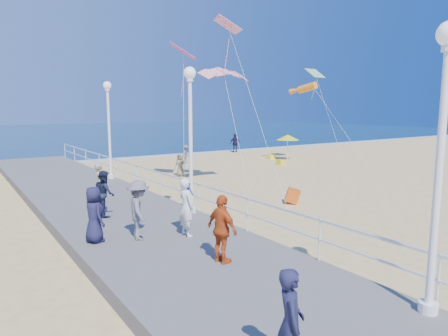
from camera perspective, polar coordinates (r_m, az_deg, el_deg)
ground at (r=18.32m, az=10.08°, el=-5.07°), size 160.00×160.00×0.00m
ocean at (r=78.78m, az=-25.31°, el=4.51°), size 160.00×90.00×0.05m
surf_line at (r=35.70m, az=-13.62°, el=1.40°), size 160.00×1.20×0.04m
boardwalk at (r=14.21m, az=-12.29°, el=-8.24°), size 5.00×44.00×0.40m
railing at (r=15.01m, az=-3.72°, el=-3.04°), size 0.05×42.00×0.55m
lamp_post_near at (r=8.10m, az=28.61°, el=3.44°), size 0.44×0.44×5.32m
lamp_post_mid at (r=14.57m, az=-4.83°, el=6.16°), size 0.44×0.44×5.32m
lamp_post_far at (r=22.83m, az=-16.15°, el=6.65°), size 0.44×0.44×5.32m
woman_holding_toddler at (r=12.15m, az=-5.41°, el=-5.58°), size 0.44×0.66×1.78m
toddler_held at (r=12.27m, az=-5.16°, el=-3.66°), size 0.32×0.41×0.83m
spectator_0 at (r=6.11m, az=9.47°, el=-21.09°), size 0.65×0.71×1.63m
spectator_2 at (r=12.06m, az=-12.08°, el=-5.88°), size 0.89×1.26×1.77m
spectator_3 at (r=10.02m, az=-0.27°, el=-8.73°), size 0.55×1.06×1.73m
spectator_4 at (r=12.15m, az=-18.08°, el=-6.34°), size 0.64×0.87×1.63m
spectator_6 at (r=16.88m, az=-17.30°, el=-2.15°), size 0.58×0.71×1.69m
spectator_7 at (r=14.96m, az=-16.71°, el=-3.49°), size 0.67×0.84×1.66m
beach_walker_a at (r=31.45m, az=-5.46°, el=1.98°), size 1.09×1.03×1.48m
beach_walker_b at (r=39.56m, az=1.62°, el=3.59°), size 1.17×0.75×1.85m
beach_walker_c at (r=25.41m, az=-6.27°, el=0.43°), size 0.78×0.85×1.46m
box_kite at (r=18.28m, az=9.76°, el=-4.12°), size 0.89×0.88×0.74m
beach_umbrella at (r=33.75m, az=9.09°, el=4.34°), size 1.90×1.90×2.14m
beach_chair_left at (r=34.42m, az=6.74°, el=1.61°), size 0.55×0.55×0.40m
beach_chair_right at (r=30.90m, az=8.14°, el=0.81°), size 0.55×0.55×0.40m
kite_parafoil at (r=21.09m, az=0.07°, el=13.70°), size 2.74×0.94×0.65m
kite_windsock at (r=31.39m, az=11.83°, el=11.17°), size 0.99×2.56×1.05m
kite_diamond_pink at (r=21.84m, az=-5.86°, el=16.23°), size 1.86×1.93×0.80m
kite_diamond_multi at (r=32.84m, az=12.87°, el=13.07°), size 1.31×1.10×0.74m
kite_diamond_redwhite at (r=20.78m, az=0.52°, el=19.77°), size 1.58×1.67×0.69m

